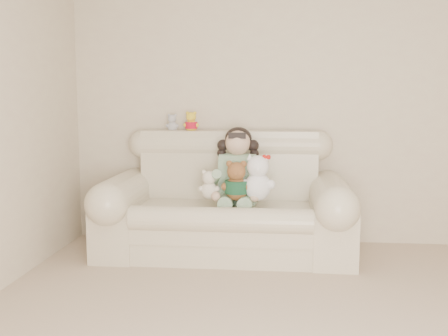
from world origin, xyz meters
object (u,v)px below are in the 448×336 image
(cream_teddy, at_px, (209,182))
(seated_child, at_px, (238,165))
(sofa, at_px, (225,194))
(brown_teddy, at_px, (236,177))
(white_cat, at_px, (258,173))

(cream_teddy, bearing_deg, seated_child, 46.39)
(sofa, bearing_deg, cream_teddy, -133.33)
(sofa, bearing_deg, brown_teddy, -57.26)
(white_cat, height_order, cream_teddy, white_cat)
(seated_child, xyz_separation_m, white_cat, (0.18, -0.23, -0.03))
(brown_teddy, bearing_deg, cream_teddy, -171.70)
(white_cat, xyz_separation_m, cream_teddy, (-0.40, 0.02, -0.08))
(seated_child, relative_size, brown_teddy, 1.77)
(sofa, height_order, seated_child, seated_child)
(sofa, xyz_separation_m, cream_teddy, (-0.12, -0.13, 0.12))
(seated_child, bearing_deg, sofa, -138.64)
(brown_teddy, xyz_separation_m, white_cat, (0.17, 0.02, 0.03))
(cream_teddy, bearing_deg, sofa, 49.65)
(white_cat, bearing_deg, brown_teddy, 165.14)
(seated_child, height_order, white_cat, seated_child)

